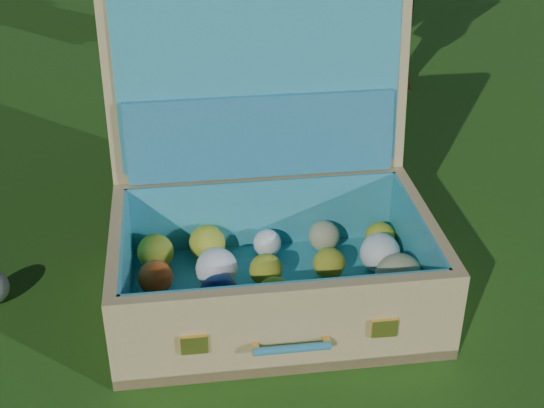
{
  "coord_description": "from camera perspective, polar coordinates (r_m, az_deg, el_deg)",
  "views": [
    {
      "loc": [
        0.08,
        -1.42,
        0.95
      ],
      "look_at": [
        0.15,
        -0.11,
        0.19
      ],
      "focal_mm": 50.0,
      "sensor_mm": 36.0,
      "label": 1
    }
  ],
  "objects": [
    {
      "name": "ground",
      "position": [
        1.71,
        -5.18,
        -3.76
      ],
      "size": [
        60.0,
        60.0,
        0.0
      ],
      "primitive_type": "plane",
      "color": "#215114",
      "rests_on": "ground"
    },
    {
      "name": "suitcase",
      "position": [
        1.52,
        0.02,
        -0.66
      ],
      "size": [
        0.66,
        0.55,
        0.6
      ],
      "rotation": [
        0.0,
        0.0,
        0.08
      ],
      "color": "tan",
      "rests_on": "ground"
    }
  ]
}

